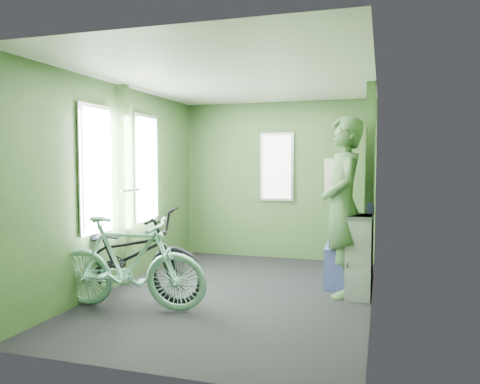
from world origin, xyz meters
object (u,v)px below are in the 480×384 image
object	(u,v)px
bicycle_mint	(129,311)
bicycle_black	(126,299)
waste_box	(359,257)
bench_seat	(351,258)
passenger	(343,207)

from	to	relation	value
bicycle_mint	bicycle_black	bearing A→B (deg)	28.46
waste_box	bench_seat	world-z (taller)	bench_seat
bench_seat	bicycle_black	bearing A→B (deg)	-150.11
bicycle_black	bicycle_mint	world-z (taller)	bicycle_black
passenger	bicycle_mint	bearing A→B (deg)	-73.79
bicycle_black	waste_box	size ratio (longest dim) A/B	2.03
bicycle_black	bench_seat	world-z (taller)	bench_seat
bicycle_black	passenger	size ratio (longest dim) A/B	0.93
passenger	bench_seat	bearing A→B (deg)	159.26
bicycle_mint	waste_box	size ratio (longest dim) A/B	1.77
waste_box	bicycle_mint	bearing A→B (deg)	-152.51
passenger	bicycle_black	bearing A→B (deg)	-83.69
bicycle_mint	passenger	size ratio (longest dim) A/B	0.81
waste_box	bicycle_black	bearing A→B (deg)	-161.78
waste_box	bench_seat	bearing A→B (deg)	100.56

